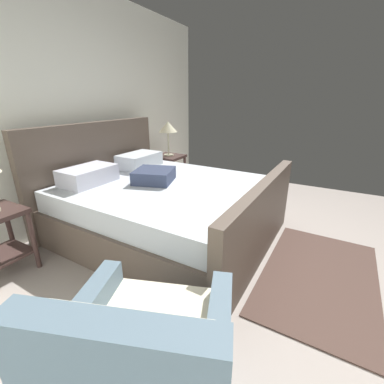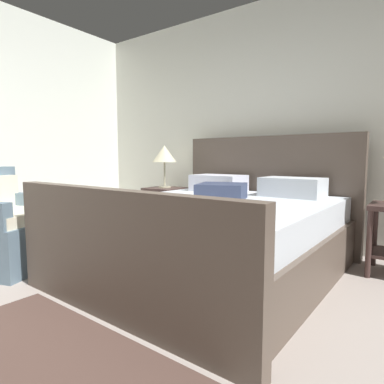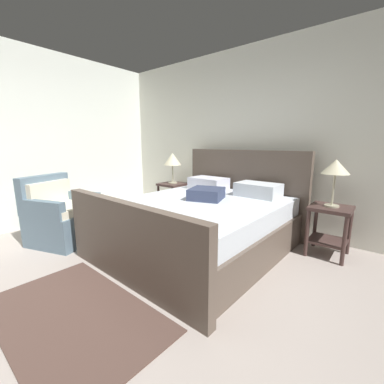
{
  "view_description": "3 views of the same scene",
  "coord_description": "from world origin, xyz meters",
  "px_view_note": "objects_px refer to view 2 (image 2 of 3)",
  "views": [
    {
      "loc": [
        -2.29,
        -0.07,
        1.51
      ],
      "look_at": [
        -0.06,
        1.15,
        0.58
      ],
      "focal_mm": 24.39,
      "sensor_mm": 36.0,
      "label": 1
    },
    {
      "loc": [
        1.39,
        -0.85,
        0.98
      ],
      "look_at": [
        -0.2,
        1.38,
        0.7
      ],
      "focal_mm": 30.37,
      "sensor_mm": 36.0,
      "label": 2
    },
    {
      "loc": [
        1.75,
        -0.89,
        1.33
      ],
      "look_at": [
        -0.15,
        1.45,
        0.73
      ],
      "focal_mm": 23.24,
      "sensor_mm": 36.0,
      "label": 3
    }
  ],
  "objects_px": {
    "nightstand_left": "(165,203)",
    "armchair": "(4,229)",
    "table_lamp_left": "(164,155)",
    "bed": "(216,231)"
  },
  "relations": [
    {
      "from": "nightstand_left",
      "to": "armchair",
      "type": "distance_m",
      "value": 1.9
    },
    {
      "from": "table_lamp_left",
      "to": "armchair",
      "type": "height_order",
      "value": "table_lamp_left"
    },
    {
      "from": "bed",
      "to": "armchair",
      "type": "bearing_deg",
      "value": -147.46
    },
    {
      "from": "bed",
      "to": "table_lamp_left",
      "type": "relative_size",
      "value": 4.16
    },
    {
      "from": "nightstand_left",
      "to": "table_lamp_left",
      "type": "xyz_separation_m",
      "value": [
        -0.0,
        0.0,
        0.63
      ]
    },
    {
      "from": "table_lamp_left",
      "to": "armchair",
      "type": "distance_m",
      "value": 2.02
    },
    {
      "from": "nightstand_left",
      "to": "table_lamp_left",
      "type": "relative_size",
      "value": 1.09
    },
    {
      "from": "bed",
      "to": "armchair",
      "type": "height_order",
      "value": "bed"
    },
    {
      "from": "nightstand_left",
      "to": "armchair",
      "type": "xyz_separation_m",
      "value": [
        -0.3,
        -1.87,
        -0.06
      ]
    },
    {
      "from": "armchair",
      "to": "nightstand_left",
      "type": "bearing_deg",
      "value": 80.82
    }
  ]
}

